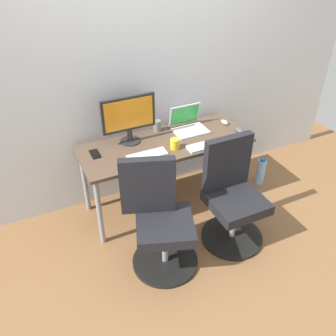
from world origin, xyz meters
TOP-DOWN VIEW (x-y plane):
  - ground_plane at (0.00, 0.00)m, footprint 5.28×5.28m
  - back_wall at (0.00, 0.37)m, footprint 4.40×0.04m
  - desk at (0.00, 0.00)m, footprint 1.54×0.58m
  - office_chair_left at (-0.35, -0.63)m, footprint 0.56×0.56m
  - office_chair_right at (0.33, -0.62)m, footprint 0.54×0.54m
  - water_bottle_on_floor at (1.05, -0.12)m, footprint 0.09×0.09m
  - desktop_monitor at (-0.28, 0.15)m, footprint 0.48×0.18m
  - open_laptop at (0.29, 0.13)m, footprint 0.31×0.27m
  - keyboard_by_monitor at (-0.23, -0.14)m, footprint 0.34×0.12m
  - keyboard_by_laptop at (0.29, -0.21)m, footprint 0.34×0.12m
  - mouse_by_monitor at (0.71, -0.11)m, footprint 0.06×0.10m
  - mouse_by_laptop at (0.67, 0.08)m, footprint 0.06×0.10m
  - coffee_mug at (0.03, -0.12)m, footprint 0.08×0.08m
  - pen_cup at (0.02, 0.23)m, footprint 0.07×0.07m
  - phone_near_monitor at (-0.63, 0.08)m, footprint 0.07×0.14m

SIDE VIEW (x-z plane):
  - ground_plane at x=0.00m, z-range 0.00..0.00m
  - water_bottle_on_floor at x=1.05m, z-range -0.01..0.30m
  - office_chair_left at x=-0.35m, z-range -0.05..0.89m
  - office_chair_right at x=0.33m, z-range -0.05..0.89m
  - desk at x=0.00m, z-range 0.28..0.98m
  - phone_near_monitor at x=-0.63m, z-range 0.70..0.71m
  - keyboard_by_monitor at x=-0.23m, z-range 0.70..0.72m
  - keyboard_by_laptop at x=0.29m, z-range 0.70..0.72m
  - mouse_by_monitor at x=0.71m, z-range 0.70..0.73m
  - mouse_by_laptop at x=0.67m, z-range 0.70..0.73m
  - coffee_mug at x=0.03m, z-range 0.70..0.79m
  - pen_cup at x=0.02m, z-range 0.70..0.81m
  - open_laptop at x=0.29m, z-range 0.64..0.87m
  - desktop_monitor at x=-0.28m, z-range 0.74..1.17m
  - back_wall at x=0.00m, z-range 0.00..2.60m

